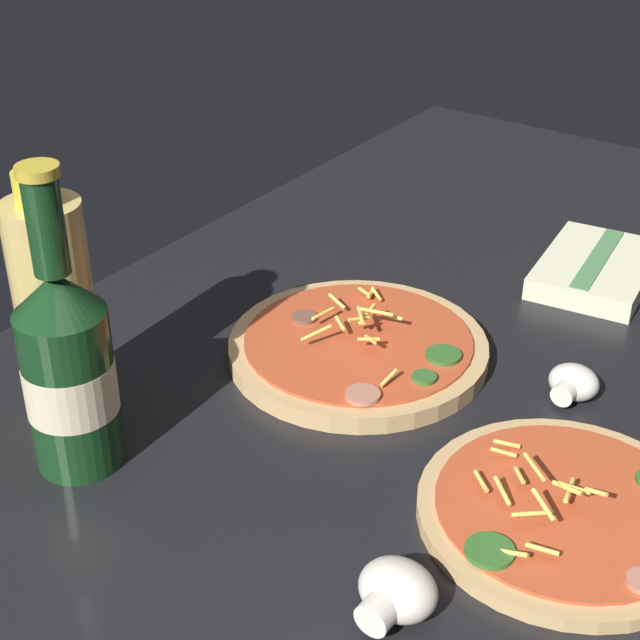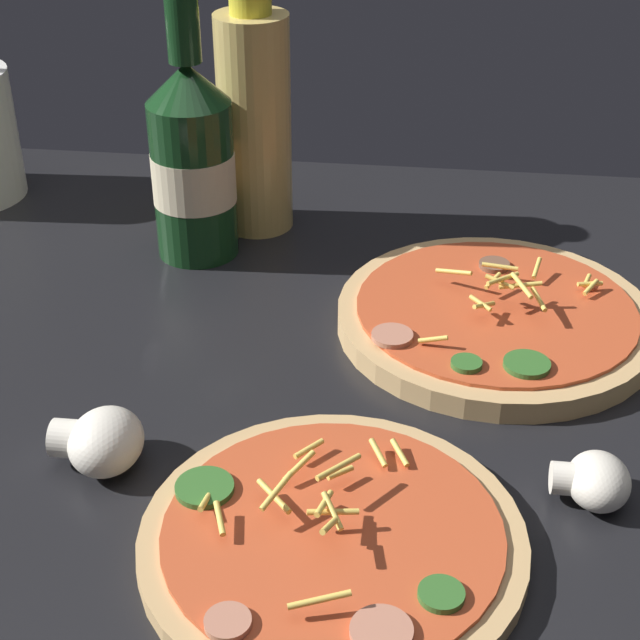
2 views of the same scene
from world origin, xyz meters
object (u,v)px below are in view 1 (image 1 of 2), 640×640
pizza_far (358,348)px  dish_towel (596,269)px  mushroom_right (573,383)px  beer_bottle (68,366)px  pizza_near (566,512)px  oil_bottle (55,307)px  mushroom_left (396,592)px

pizza_far → dish_towel: pizza_far is taller
mushroom_right → dish_towel: size_ratio=0.27×
beer_bottle → dish_towel: bearing=-22.4°
beer_bottle → mushroom_right: beer_bottle is taller
pizza_far → beer_bottle: (-25.91, 10.00, 7.99)cm
pizza_near → beer_bottle: beer_bottle is taller
mushroom_right → pizza_far: bearing=105.5°
oil_bottle → pizza_far: bearing=-36.7°
pizza_far → dish_towel: (28.26, -12.36, 0.20)cm
pizza_far → dish_towel: size_ratio=1.39×
pizza_near → mushroom_right: 16.43cm
pizza_near → mushroom_left: bearing=159.8°
pizza_near → oil_bottle: (-11.68, 41.34, 9.47)cm
pizza_far → mushroom_right: pizza_far is taller
pizza_far → oil_bottle: bearing=143.3°
pizza_near → mushroom_left: 16.38cm
pizza_far → dish_towel: 30.84cm
pizza_far → oil_bottle: oil_bottle is taller
beer_bottle → mushroom_left: 30.46cm
pizza_near → dish_towel: pizza_near is taller
beer_bottle → pizza_far: bearing=-21.1°
beer_bottle → mushroom_left: beer_bottle is taller
pizza_near → oil_bottle: bearing=105.8°
pizza_far → beer_bottle: beer_bottle is taller
pizza_far → mushroom_right: bearing=-74.5°
oil_bottle → mushroom_right: bearing=-52.7°
mushroom_right → beer_bottle: bearing=136.9°
beer_bottle → oil_bottle: (4.31, 6.07, 1.23)cm
oil_bottle → mushroom_right: 45.26cm
pizza_near → mushroom_right: pizza_near is taller
pizza_near → oil_bottle: size_ratio=1.01×
mushroom_left → dish_towel: size_ratio=0.33×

